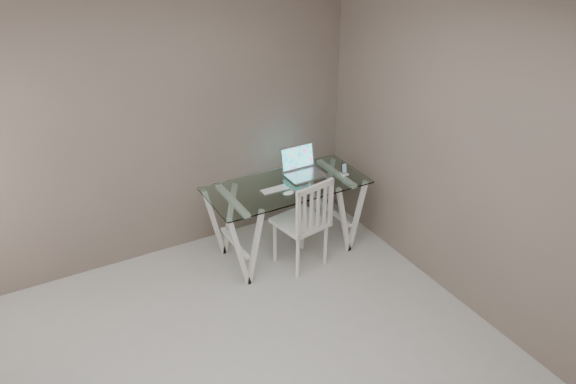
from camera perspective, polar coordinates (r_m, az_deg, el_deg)
name	(u,v)px	position (r m, az deg, el deg)	size (l,w,h in m)	color
room	(251,193)	(3.04, -3.78, -0.11)	(4.50, 4.52, 2.71)	#AFACA7
desk	(286,218)	(5.38, -0.16, -2.66)	(1.50, 0.70, 0.75)	silver
chair	(306,220)	(5.12, 1.82, -2.85)	(0.48, 0.48, 0.92)	white
laptop	(302,168)	(5.38, 1.42, 2.50)	(0.37, 0.31, 0.26)	silver
keyboard	(274,190)	(5.11, -1.42, 0.22)	(0.26, 0.11, 0.01)	silver
mouse	(289,193)	(5.02, 0.07, -0.11)	(0.10, 0.06, 0.03)	white
phone_dock	(344,172)	(5.40, 5.74, 2.08)	(0.06, 0.06, 0.12)	white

